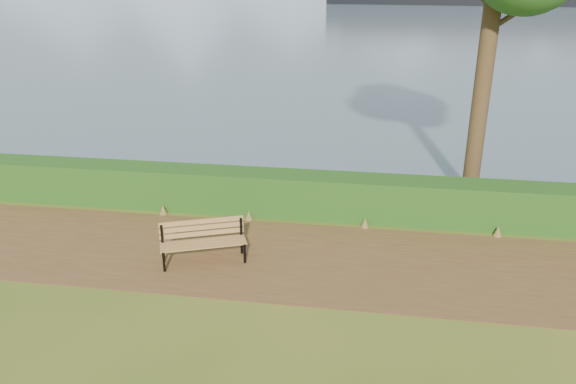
# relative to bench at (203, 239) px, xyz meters

# --- Properties ---
(ground) EXTENTS (140.00, 140.00, 0.00)m
(ground) POSITION_rel_bench_xyz_m (1.56, 0.03, -0.49)
(ground) COLOR #435718
(ground) RESTS_ON ground
(path) EXTENTS (40.00, 3.40, 0.01)m
(path) POSITION_rel_bench_xyz_m (1.56, 0.33, -0.48)
(path) COLOR #56351D
(path) RESTS_ON ground
(hedge) EXTENTS (32.00, 0.85, 1.00)m
(hedge) POSITION_rel_bench_xyz_m (1.56, 2.63, 0.01)
(hedge) COLOR #1C4413
(hedge) RESTS_ON ground
(bench) EXTENTS (1.74, 1.08, 0.84)m
(bench) POSITION_rel_bench_xyz_m (0.00, 0.00, 0.00)
(bench) COLOR black
(bench) RESTS_ON ground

